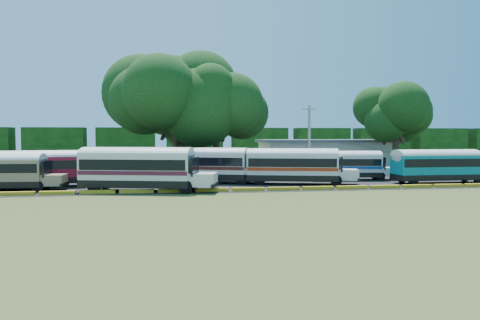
{
  "coord_description": "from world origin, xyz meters",
  "views": [
    {
      "loc": [
        -5.25,
        -36.77,
        4.59
      ],
      "look_at": [
        1.62,
        6.0,
        2.32
      ],
      "focal_mm": 35.0,
      "sensor_mm": 36.0,
      "label": 1
    }
  ],
  "objects": [
    {
      "name": "tree_west",
      "position": [
        -3.99,
        18.06,
        9.2
      ],
      "size": [
        12.47,
        12.47,
        13.79
      ],
      "color": "#35221A",
      "rests_on": "ground"
    },
    {
      "name": "terminal_building",
      "position": [
        18.0,
        30.0,
        2.03
      ],
      "size": [
        19.0,
        9.0,
        4.0
      ],
      "color": "silver",
      "rests_on": "ground"
    },
    {
      "name": "bus_cream_east",
      "position": [
        -1.35,
        8.33,
        1.94
      ],
      "size": [
        10.68,
        5.99,
        3.43
      ],
      "rotation": [
        0.0,
        0.0,
        -0.35
      ],
      "color": "black",
      "rests_on": "ground"
    },
    {
      "name": "tree_center",
      "position": [
        0.66,
        17.74,
        8.72
      ],
      "size": [
        9.5,
        9.5,
        12.25
      ],
      "color": "#35221A",
      "rests_on": "ground"
    },
    {
      "name": "utility_pole",
      "position": [
        10.35,
        12.54,
        4.05
      ],
      "size": [
        1.6,
        0.3,
        7.88
      ],
      "color": "gray",
      "rests_on": "ground"
    },
    {
      "name": "asphalt_strip",
      "position": [
        1.0,
        12.0,
        0.01
      ],
      "size": [
        64.0,
        24.0,
        0.02
      ],
      "primitive_type": "cube",
      "color": "black",
      "rests_on": "ground"
    },
    {
      "name": "bus_teal",
      "position": [
        20.56,
        4.35,
        1.88
      ],
      "size": [
        9.97,
        2.59,
        3.27
      ],
      "rotation": [
        0.0,
        0.0,
        0.01
      ],
      "color": "black",
      "rests_on": "ground"
    },
    {
      "name": "bus_white_red",
      "position": [
        6.75,
        5.65,
        1.92
      ],
      "size": [
        10.62,
        5.17,
        3.39
      ],
      "rotation": [
        0.0,
        0.0,
        -0.27
      ],
      "color": "black",
      "rests_on": "ground"
    },
    {
      "name": "curb",
      "position": [
        -0.0,
        1.0,
        0.15
      ],
      "size": [
        53.7,
        0.45,
        0.3
      ],
      "color": "gold",
      "rests_on": "ground"
    },
    {
      "name": "treeline_backdrop",
      "position": [
        0.0,
        48.0,
        3.0
      ],
      "size": [
        130.0,
        4.0,
        6.0
      ],
      "color": "black",
      "rests_on": "ground"
    },
    {
      "name": "bus_cream_west",
      "position": [
        -7.28,
        2.22,
        2.06
      ],
      "size": [
        11.41,
        5.53,
        3.65
      ],
      "rotation": [
        0.0,
        0.0,
        -0.27
      ],
      "color": "black",
      "rests_on": "ground"
    },
    {
      "name": "ground",
      "position": [
        0.0,
        0.0,
        0.0
      ],
      "size": [
        160.0,
        160.0,
        0.0
      ],
      "primitive_type": "plane",
      "color": "#314A18",
      "rests_on": "ground"
    },
    {
      "name": "bus_red",
      "position": [
        -16.1,
        6.87,
        1.88
      ],
      "size": [
        10.26,
        4.15,
        3.28
      ],
      "rotation": [
        0.0,
        0.0,
        0.18
      ],
      "color": "black",
      "rests_on": "ground"
    },
    {
      "name": "tree_east",
      "position": [
        25.32,
        21.82,
        7.77
      ],
      "size": [
        8.74,
        8.74,
        11.02
      ],
      "color": "#35221A",
      "rests_on": "ground"
    },
    {
      "name": "bus_white_blue",
      "position": [
        13.15,
        9.06,
        1.71
      ],
      "size": [
        9.41,
        3.51,
        3.02
      ],
      "rotation": [
        0.0,
        0.0,
        -0.14
      ],
      "color": "black",
      "rests_on": "ground"
    }
  ]
}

